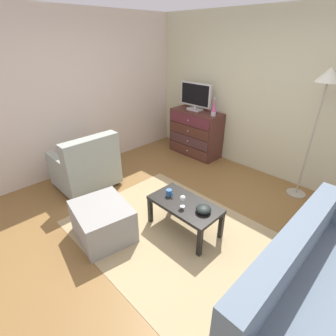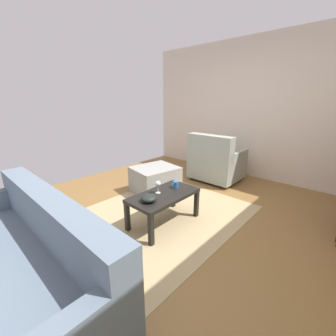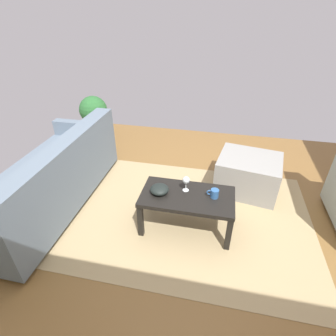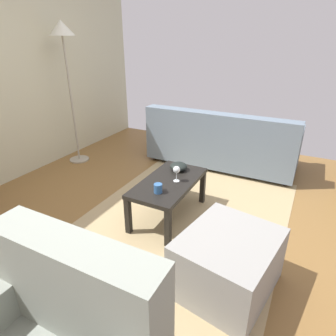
% 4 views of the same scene
% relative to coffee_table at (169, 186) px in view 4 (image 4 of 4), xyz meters
% --- Properties ---
extents(ground_plane, '(5.25, 4.85, 0.05)m').
position_rel_coffee_table_xyz_m(ground_plane, '(-0.19, 0.03, -0.37)').
color(ground_plane, brown).
extents(area_rug, '(2.60, 1.90, 0.01)m').
position_rel_coffee_table_xyz_m(area_rug, '(0.01, -0.17, -0.35)').
color(area_rug, tan).
rests_on(area_rug, ground_plane).
extents(coffee_table, '(0.89, 0.47, 0.41)m').
position_rel_coffee_table_xyz_m(coffee_table, '(0.00, 0.00, 0.00)').
color(coffee_table, black).
rests_on(coffee_table, ground_plane).
extents(wine_glass, '(0.07, 0.07, 0.16)m').
position_rel_coffee_table_xyz_m(wine_glass, '(0.03, -0.07, 0.17)').
color(wine_glass, silver).
rests_on(wine_glass, coffee_table).
extents(mug, '(0.11, 0.08, 0.08)m').
position_rel_coffee_table_xyz_m(mug, '(-0.25, -0.02, 0.10)').
color(mug, '#32619F').
rests_on(mug, coffee_table).
extents(bowl_decorative, '(0.18, 0.18, 0.08)m').
position_rel_coffee_table_xyz_m(bowl_decorative, '(0.27, 0.02, 0.10)').
color(bowl_decorative, black).
rests_on(bowl_decorative, coffee_table).
extents(couch_large, '(0.85, 2.02, 0.80)m').
position_rel_coffee_table_xyz_m(couch_large, '(1.52, -0.06, -0.03)').
color(couch_large, '#332319').
rests_on(couch_large, ground_plane).
extents(ottoman, '(0.79, 0.71, 0.44)m').
position_rel_coffee_table_xyz_m(ottoman, '(-0.62, -0.79, -0.13)').
color(ottoman, gray).
rests_on(ottoman, ground_plane).
extents(standing_lamp, '(0.32, 0.32, 1.87)m').
position_rel_coffee_table_xyz_m(standing_lamp, '(0.71, 1.86, 1.26)').
color(standing_lamp, '#A59E8C').
rests_on(standing_lamp, ground_plane).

